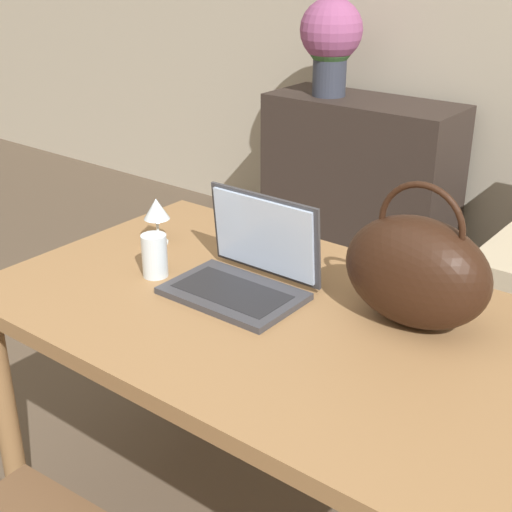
{
  "coord_description": "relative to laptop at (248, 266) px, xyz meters",
  "views": [
    {
      "loc": [
        0.92,
        -0.39,
        1.55
      ],
      "look_at": [
        0.0,
        0.78,
        0.88
      ],
      "focal_mm": 50.0,
      "sensor_mm": 36.0,
      "label": 1
    }
  ],
  "objects": [
    {
      "name": "flower_vase",
      "position": [
        -0.9,
        1.76,
        0.28
      ],
      "size": [
        0.3,
        0.3,
        0.46
      ],
      "color": "#333847",
      "rests_on": "sideboard"
    },
    {
      "name": "sideboard",
      "position": [
        -0.71,
        1.79,
        -0.4
      ],
      "size": [
        0.95,
        0.4,
        0.84
      ],
      "color": "#332823",
      "rests_on": "ground_plane"
    },
    {
      "name": "laptop",
      "position": [
        0.0,
        0.0,
        0.0
      ],
      "size": [
        0.32,
        0.24,
        0.23
      ],
      "color": "#38383D",
      "rests_on": "dining_table"
    },
    {
      "name": "wine_glass",
      "position": [
        -0.37,
        0.06,
        0.04
      ],
      "size": [
        0.07,
        0.07,
        0.13
      ],
      "color": "silver",
      "rests_on": "dining_table"
    },
    {
      "name": "dining_table",
      "position": [
        0.12,
        -0.05,
        -0.15
      ],
      "size": [
        1.38,
        0.83,
        0.76
      ],
      "color": "olive",
      "rests_on": "ground_plane"
    },
    {
      "name": "drinking_glass",
      "position": [
        -0.23,
        -0.09,
        -0.01
      ],
      "size": [
        0.06,
        0.06,
        0.11
      ],
      "color": "silver",
      "rests_on": "dining_table"
    },
    {
      "name": "handbag",
      "position": [
        0.39,
        0.09,
        0.07
      ],
      "size": [
        0.33,
        0.2,
        0.33
      ],
      "color": "black",
      "rests_on": "dining_table"
    }
  ]
}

